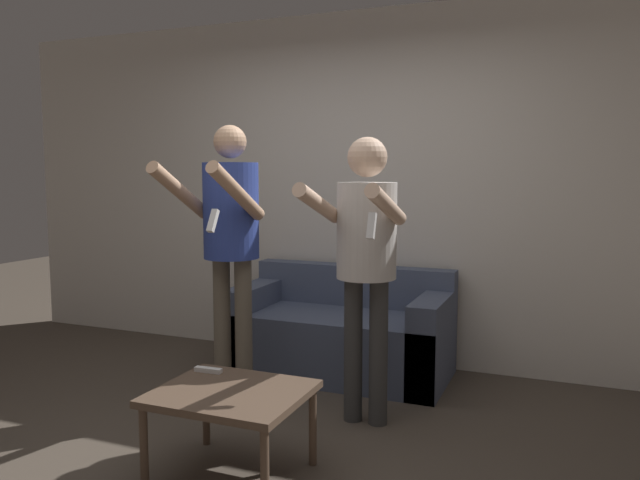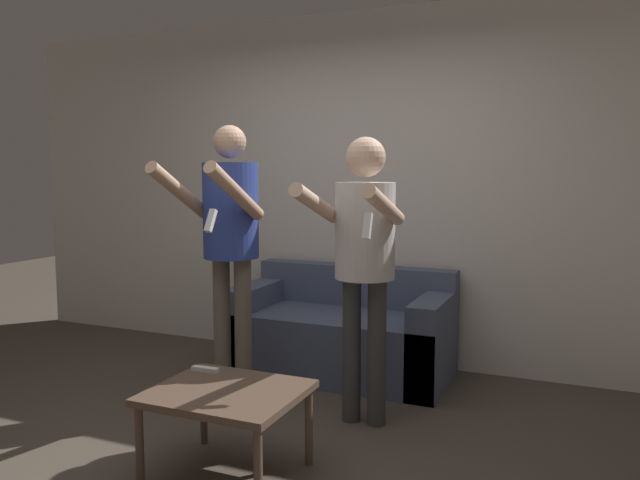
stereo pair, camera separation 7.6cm
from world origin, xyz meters
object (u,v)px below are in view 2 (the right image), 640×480
object	(u,v)px
person_standing_right	(364,245)
remote_on_table	(205,369)
coffee_table	(227,399)
person_standing_left	(230,229)
couch	(342,335)

from	to	relation	value
person_standing_right	remote_on_table	distance (m)	1.12
remote_on_table	person_standing_right	bearing A→B (deg)	46.73
person_standing_right	coffee_table	xyz separation A→B (m)	(-0.39, -0.87, -0.67)
coffee_table	remote_on_table	distance (m)	0.32
person_standing_right	coffee_table	distance (m)	1.17
person_standing_left	remote_on_table	size ratio (longest dim) A/B	11.68
person_standing_left	person_standing_right	world-z (taller)	person_standing_left
person_standing_left	person_standing_right	xyz separation A→B (m)	(0.90, 0.00, -0.06)
person_standing_right	remote_on_table	world-z (taller)	person_standing_right
couch	remote_on_table	xyz separation A→B (m)	(-0.19, -1.49, 0.16)
couch	person_standing_right	distance (m)	1.21
person_standing_left	remote_on_table	bearing A→B (deg)	-69.34
couch	person_standing_right	xyz separation A→B (m)	(0.45, -0.81, 0.78)
couch	person_standing_right	size ratio (longest dim) A/B	0.93
coffee_table	remote_on_table	size ratio (longest dim) A/B	4.69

